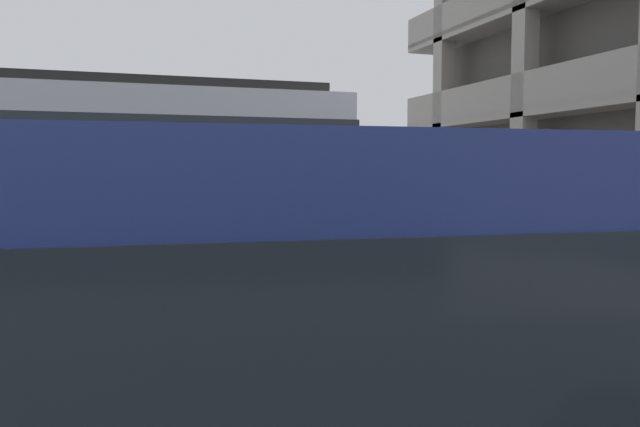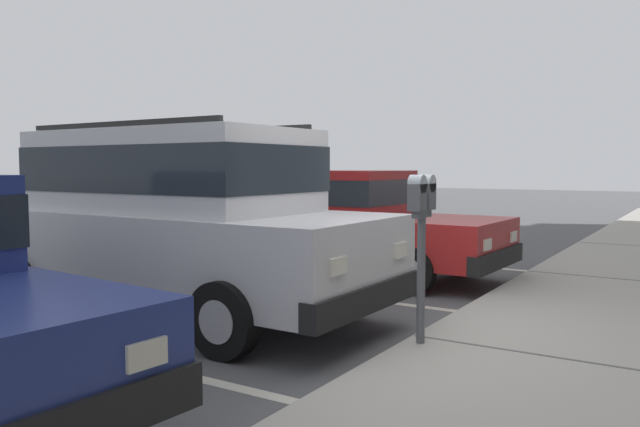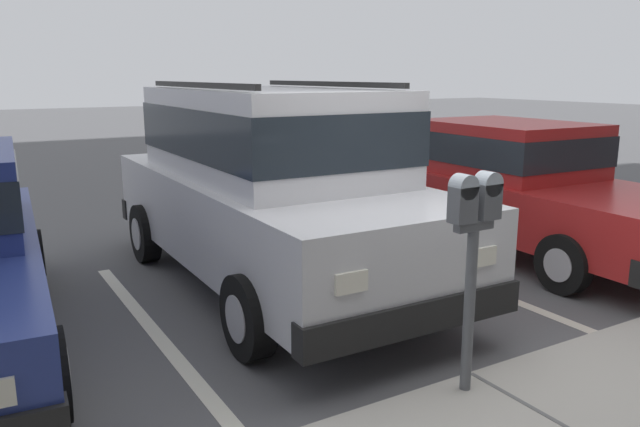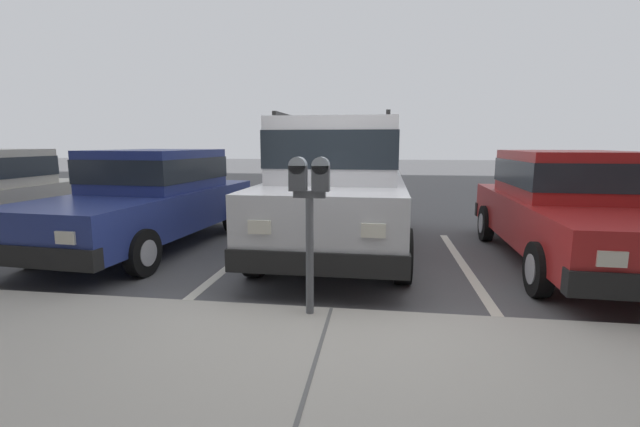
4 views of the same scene
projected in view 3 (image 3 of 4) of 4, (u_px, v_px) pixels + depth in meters
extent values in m
cube|color=#565659|center=(448.00, 383.00, 4.45)|extent=(80.00, 80.00, 0.10)
cube|color=silver|center=(471.00, 284.00, 6.40)|extent=(0.12, 4.80, 0.01)
cube|color=silver|center=(171.00, 352.00, 4.83)|extent=(0.12, 4.80, 0.01)
cube|color=silver|center=(271.00, 214.00, 6.26)|extent=(1.89, 4.72, 0.80)
cube|color=silver|center=(267.00, 132.00, 6.12)|extent=(1.65, 2.93, 0.84)
cube|color=#232B33|center=(267.00, 130.00, 6.11)|extent=(1.67, 2.96, 0.46)
cube|color=black|center=(415.00, 316.00, 4.37)|extent=(1.88, 0.18, 0.24)
cube|color=black|center=(196.00, 202.00, 8.27)|extent=(1.88, 0.18, 0.24)
cube|color=silver|center=(351.00, 282.00, 3.97)|extent=(0.24, 0.03, 0.14)
cube|color=silver|center=(483.00, 257.00, 4.53)|extent=(0.24, 0.03, 0.14)
cylinder|color=black|center=(248.00, 317.00, 4.67)|extent=(0.21, 0.66, 0.66)
cylinder|color=#B2B2B7|center=(248.00, 317.00, 4.67)|extent=(0.22, 0.37, 0.36)
cylinder|color=black|center=(434.00, 278.00, 5.55)|extent=(0.21, 0.66, 0.66)
cylinder|color=#B2B2B7|center=(434.00, 278.00, 5.55)|extent=(0.22, 0.37, 0.36)
cylinder|color=black|center=(145.00, 233.00, 7.13)|extent=(0.21, 0.66, 0.66)
cylinder|color=#B2B2B7|center=(145.00, 233.00, 7.13)|extent=(0.22, 0.37, 0.36)
cylinder|color=black|center=(286.00, 216.00, 8.01)|extent=(0.21, 0.66, 0.66)
cylinder|color=#B2B2B7|center=(286.00, 216.00, 8.01)|extent=(0.22, 0.37, 0.36)
cube|color=black|center=(198.00, 85.00, 5.68)|extent=(0.08, 2.62, 0.05)
cube|color=black|center=(328.00, 84.00, 6.36)|extent=(0.08, 2.62, 0.05)
cube|color=red|center=(521.00, 201.00, 7.56)|extent=(1.83, 4.45, 0.60)
cube|color=red|center=(506.00, 148.00, 7.68)|extent=(1.55, 2.02, 0.64)
cube|color=#232B33|center=(506.00, 147.00, 7.68)|extent=(1.58, 2.05, 0.35)
cube|color=black|center=(412.00, 188.00, 9.44)|extent=(1.74, 0.21, 0.24)
cylinder|color=black|center=(563.00, 264.00, 6.07)|extent=(0.18, 0.60, 0.60)
cylinder|color=#B2B2B7|center=(563.00, 264.00, 6.07)|extent=(0.19, 0.34, 0.33)
cylinder|color=black|center=(398.00, 211.00, 8.39)|extent=(0.18, 0.60, 0.60)
cylinder|color=#B2B2B7|center=(398.00, 211.00, 8.39)|extent=(0.19, 0.34, 0.33)
cylinder|color=black|center=(490.00, 200.00, 9.18)|extent=(0.18, 0.60, 0.60)
cylinder|color=#B2B2B7|center=(490.00, 200.00, 9.18)|extent=(0.19, 0.34, 0.33)
cylinder|color=black|center=(54.00, 376.00, 3.82)|extent=(0.21, 0.61, 0.60)
cylinder|color=#B2B2B7|center=(54.00, 376.00, 3.82)|extent=(0.20, 0.34, 0.33)
cylinder|color=black|center=(35.00, 260.00, 6.20)|extent=(0.21, 0.61, 0.60)
cylinder|color=#B2B2B7|center=(35.00, 260.00, 6.20)|extent=(0.20, 0.34, 0.33)
cylinder|color=#595B60|center=(469.00, 312.00, 3.91)|extent=(0.07, 0.07, 1.06)
cube|color=#595B60|center=(474.00, 225.00, 3.79)|extent=(0.28, 0.06, 0.06)
cube|color=#515459|center=(487.00, 201.00, 3.81)|extent=(0.15, 0.11, 0.22)
cylinder|color=#9EA8B2|center=(488.00, 184.00, 3.79)|extent=(0.15, 0.11, 0.15)
cube|color=#B7B293|center=(480.00, 206.00, 3.87)|extent=(0.08, 0.01, 0.08)
cube|color=#515459|center=(463.00, 205.00, 3.71)|extent=(0.15, 0.11, 0.22)
cylinder|color=#9EA8B2|center=(464.00, 186.00, 3.69)|extent=(0.15, 0.11, 0.15)
cube|color=#B7B293|center=(456.00, 209.00, 3.77)|extent=(0.08, 0.01, 0.08)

